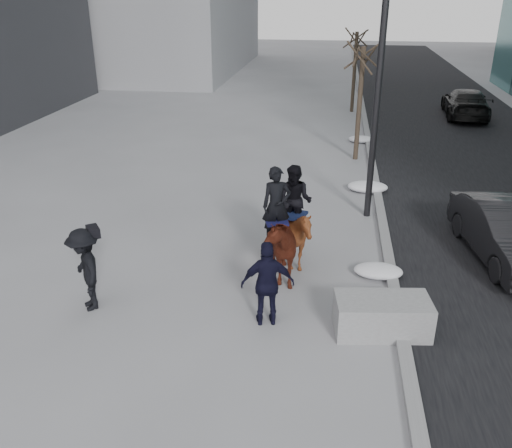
# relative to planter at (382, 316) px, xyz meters

# --- Properties ---
(ground) EXTENTS (120.00, 120.00, 0.00)m
(ground) POSITION_rel_planter_xyz_m (-2.62, 0.17, -0.36)
(ground) COLOR gray
(ground) RESTS_ON ground
(road) EXTENTS (8.00, 90.00, 0.01)m
(road) POSITION_rel_planter_xyz_m (4.38, 10.17, -0.35)
(road) COLOR black
(road) RESTS_ON ground
(curb) EXTENTS (0.25, 90.00, 0.12)m
(curb) POSITION_rel_planter_xyz_m (0.38, 10.17, -0.30)
(curb) COLOR gray
(curb) RESTS_ON ground
(planter) EXTENTS (1.87, 1.10, 0.71)m
(planter) POSITION_rel_planter_xyz_m (0.00, 0.00, 0.00)
(planter) COLOR #959598
(planter) RESTS_ON ground
(car_near) EXTENTS (2.04, 4.31, 1.37)m
(car_near) POSITION_rel_planter_xyz_m (3.12, 3.54, 0.33)
(car_near) COLOR black
(car_near) RESTS_ON ground
(car_far) EXTENTS (2.31, 4.96, 1.40)m
(car_far) POSITION_rel_planter_xyz_m (5.36, 19.46, 0.35)
(car_far) COLOR black
(car_far) RESTS_ON ground
(tree_near) EXTENTS (1.20, 1.20, 4.58)m
(tree_near) POSITION_rel_planter_xyz_m (-0.22, 11.37, 1.94)
(tree_near) COLOR #35271F
(tree_near) RESTS_ON ground
(tree_far) EXTENTS (1.20, 1.20, 4.42)m
(tree_far) POSITION_rel_planter_xyz_m (-0.22, 19.94, 1.86)
(tree_far) COLOR #32241D
(tree_far) RESTS_ON ground
(mounted_left) EXTENTS (1.43, 2.14, 2.54)m
(mounted_left) POSITION_rel_planter_xyz_m (-2.27, 1.91, 0.59)
(mounted_left) COLOR #4C180F
(mounted_left) RESTS_ON ground
(mounted_right) EXTENTS (1.61, 1.73, 2.43)m
(mounted_right) POSITION_rel_planter_xyz_m (-1.89, 2.44, 0.62)
(mounted_right) COLOR #532210
(mounted_right) RESTS_ON ground
(feeder) EXTENTS (1.09, 0.95, 1.75)m
(feeder) POSITION_rel_planter_xyz_m (-2.19, -0.01, 0.52)
(feeder) COLOR black
(feeder) RESTS_ON ground
(camera_crew) EXTENTS (1.19, 1.30, 1.75)m
(camera_crew) POSITION_rel_planter_xyz_m (-5.89, 0.02, 0.53)
(camera_crew) COLOR black
(camera_crew) RESTS_ON ground
(lamppost) EXTENTS (0.25, 1.98, 9.09)m
(lamppost) POSITION_rel_planter_xyz_m (-0.02, 5.63, 4.64)
(lamppost) COLOR black
(lamppost) RESTS_ON ground
(snow_piles) EXTENTS (1.28, 12.33, 0.32)m
(snow_piles) POSITION_rel_planter_xyz_m (0.08, 7.79, -0.21)
(snow_piles) COLOR white
(snow_piles) RESTS_ON ground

